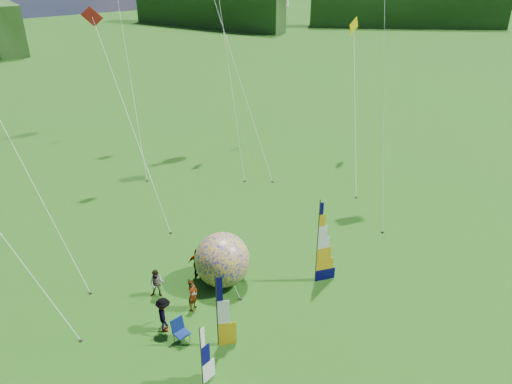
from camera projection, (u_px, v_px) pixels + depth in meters
ground at (323, 327)px, 22.67m from camera, size 220.00×220.00×0.00m
treeline_ring at (329, 254)px, 20.85m from camera, size 210.00×210.00×8.00m
feather_banner_main at (317, 244)px, 24.62m from camera, size 1.23×0.45×4.61m
side_banner_left at (217, 313)px, 20.81m from camera, size 0.97×0.48×3.64m
side_banner_far at (201, 358)px, 19.12m from camera, size 0.85×0.31×2.83m
bol_inflatable at (222, 260)px, 24.98m from camera, size 3.28×3.28×2.80m
spectator_a at (193, 295)px, 23.41m from camera, size 0.72×0.65×1.64m
spectator_b at (157, 283)px, 24.30m from camera, size 0.81×0.72×1.52m
spectator_c at (164, 315)px, 22.12m from camera, size 0.69×1.20×1.75m
spectator_d at (198, 264)px, 25.61m from camera, size 0.99×1.00×1.71m
camp_chair at (181, 332)px, 21.58m from camera, size 0.76×0.76×1.15m
kite_whale at (229, 38)px, 36.14m from camera, size 3.36×14.38×18.58m
kite_rainbow_delta at (19, 148)px, 23.93m from camera, size 6.25×11.33×13.54m
kite_parafoil at (386, 51)px, 28.67m from camera, size 10.81×12.01×19.91m
small_kite_red at (129, 113)px, 30.53m from camera, size 5.25×11.97×12.42m
small_kite_orange at (228, 54)px, 35.83m from camera, size 7.74×10.94×16.68m
small_kite_yellow at (356, 100)px, 35.27m from camera, size 10.42×11.42×11.10m
small_kite_green at (128, 59)px, 36.73m from camera, size 8.64×12.49×15.59m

